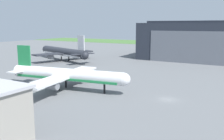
# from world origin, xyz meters

# --- Properties ---
(ground_plane) EXTENTS (440.00, 440.00, 0.00)m
(ground_plane) POSITION_xyz_m (0.00, 0.00, 0.00)
(ground_plane) COLOR slate
(maintenance_hangar) EXTENTS (71.16, 38.40, 20.43)m
(maintenance_hangar) POSITION_xyz_m (-2.80, 82.18, 9.75)
(maintenance_hangar) COLOR #232833
(maintenance_hangar) RESTS_ON ground_plane
(airliner_near_left) EXTENTS (37.59, 31.86, 12.25)m
(airliner_near_left) POSITION_xyz_m (-28.36, -4.89, 4.22)
(airliner_near_left) COLOR white
(airliner_near_left) RESTS_ON ground_plane
(airliner_far_left) EXTENTS (40.35, 32.67, 13.53)m
(airliner_far_left) POSITION_xyz_m (-68.48, 40.23, 4.40)
(airliner_far_left) COLOR #282B33
(airliner_far_left) RESTS_ON ground_plane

